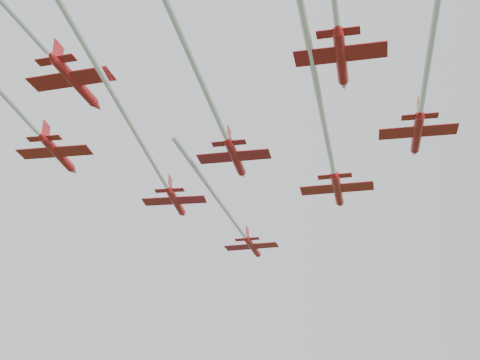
{
  "coord_description": "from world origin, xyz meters",
  "views": [
    {
      "loc": [
        -8.53,
        -78.87,
        24.41
      ],
      "look_at": [
        -2.4,
        -4.15,
        57.68
      ],
      "focal_mm": 50.0,
      "sensor_mm": 36.0,
      "label": 1
    }
  ],
  "objects": [
    {
      "name": "jet_row4_left",
      "position": [
        -23.94,
        -34.54,
        59.08
      ],
      "size": [
        19.6,
        49.08,
        2.51
      ],
      "rotation": [
        0.0,
        0.0,
        -0.34
      ],
      "color": "red"
    },
    {
      "name": "jet_lead",
      "position": [
        -1.63,
        8.21,
        56.03
      ],
      "size": [
        15.8,
        40.38,
        2.39
      ],
      "rotation": [
        0.0,
        0.0,
        -0.32
      ],
      "color": "red"
    },
    {
      "name": "jet_row2_right",
      "position": [
        8.29,
        -7.96,
        59.06
      ],
      "size": [
        16.43,
        44.88,
        2.85
      ],
      "rotation": [
        0.0,
        0.0,
        -0.29
      ],
      "color": "red"
    },
    {
      "name": "jet_row3_left",
      "position": [
        -27.35,
        -20.09,
        59.13
      ],
      "size": [
        16.2,
        54.48,
        2.59
      ],
      "rotation": [
        0.0,
        0.0,
        -0.23
      ],
      "color": "red"
    },
    {
      "name": "jet_row3_mid",
      "position": [
        -6.12,
        -22.24,
        56.3
      ],
      "size": [
        14.15,
        42.01,
        2.39
      ],
      "rotation": [
        0.0,
        0.0,
        -0.27
      ],
      "color": "red"
    },
    {
      "name": "jet_row2_left",
      "position": [
        -14.39,
        -13.3,
        58.48
      ],
      "size": [
        17.79,
        67.72,
        2.56
      ],
      "rotation": [
        0.0,
        0.0,
        -0.21
      ],
      "color": "red"
    },
    {
      "name": "jet_row3_right",
      "position": [
        11.84,
        -32.26,
        58.25
      ],
      "size": [
        17.97,
        58.79,
        2.48
      ],
      "rotation": [
        0.0,
        0.0,
        -0.25
      ],
      "color": "red"
    }
  ]
}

